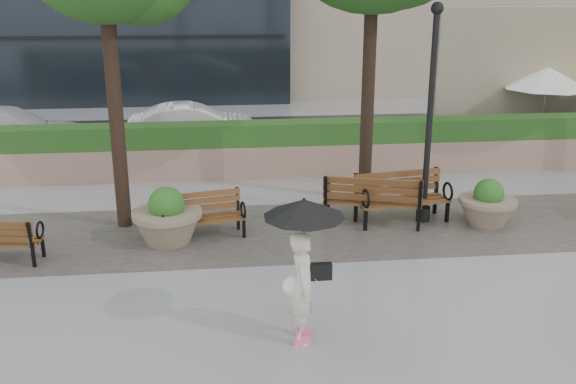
{
  "coord_description": "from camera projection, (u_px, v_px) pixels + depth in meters",
  "views": [
    {
      "loc": [
        -1.99,
        -8.65,
        4.59
      ],
      "look_at": [
        -0.78,
        2.1,
        1.1
      ],
      "focal_mm": 40.0,
      "sensor_mm": 36.0,
      "label": 1
    }
  ],
  "objects": [
    {
      "name": "ground",
      "position": [
        354.0,
        300.0,
        9.8
      ],
      "size": [
        100.0,
        100.0,
        0.0
      ],
      "primitive_type": "plane",
      "color": "gray",
      "rests_on": "ground"
    },
    {
      "name": "cobble_strip",
      "position": [
        322.0,
        229.0,
        12.64
      ],
      "size": [
        28.0,
        3.2,
        0.01
      ],
      "primitive_type": "cube",
      "color": "#383330",
      "rests_on": "ground"
    },
    {
      "name": "hedge_wall",
      "position": [
        297.0,
        148.0,
        16.22
      ],
      "size": [
        24.0,
        0.8,
        1.35
      ],
      "color": "#977062",
      "rests_on": "ground"
    },
    {
      "name": "asphalt_street",
      "position": [
        281.0,
        138.0,
        20.2
      ],
      "size": [
        40.0,
        7.0,
        0.0
      ],
      "primitive_type": "cube",
      "color": "black",
      "rests_on": "ground"
    },
    {
      "name": "bench_1",
      "position": [
        202.0,
        226.0,
        12.14
      ],
      "size": [
        1.69,
        0.95,
        0.86
      ],
      "rotation": [
        0.0,
        0.0,
        0.21
      ],
      "color": "brown",
      "rests_on": "ground"
    },
    {
      "name": "bench_2",
      "position": [
        372.0,
        210.0,
        12.86
      ],
      "size": [
        2.05,
        1.27,
        1.03
      ],
      "rotation": [
        0.0,
        0.0,
        2.86
      ],
      "color": "brown",
      "rests_on": "ground"
    },
    {
      "name": "bench_3",
      "position": [
        401.0,
        208.0,
        12.97
      ],
      "size": [
        1.96,
        1.03,
        1.0
      ],
      "rotation": [
        0.0,
        0.0,
        0.16
      ],
      "color": "brown",
      "rests_on": "ground"
    },
    {
      "name": "planter_left",
      "position": [
        167.0,
        221.0,
        11.89
      ],
      "size": [
        1.29,
        1.29,
        1.08
      ],
      "color": "#7F6B56",
      "rests_on": "ground"
    },
    {
      "name": "planter_right",
      "position": [
        487.0,
        207.0,
        12.8
      ],
      "size": [
        1.14,
        1.14,
        0.96
      ],
      "color": "#7F6B56",
      "rests_on": "ground"
    },
    {
      "name": "lamppost",
      "position": [
        429.0,
        129.0,
        12.55
      ],
      "size": [
        0.28,
        0.28,
        4.31
      ],
      "color": "black",
      "rests_on": "ground"
    },
    {
      "name": "patio_umb_white",
      "position": [
        548.0,
        79.0,
        18.75
      ],
      "size": [
        2.5,
        2.5,
        2.3
      ],
      "color": "black",
      "rests_on": "ground"
    },
    {
      "name": "car_left",
      "position": [
        7.0,
        132.0,
        17.93
      ],
      "size": [
        4.77,
        2.04,
        1.37
      ],
      "primitive_type": "imported",
      "rotation": [
        0.0,
        0.0,
        1.59
      ],
      "color": "silver",
      "rests_on": "ground"
    },
    {
      "name": "car_right",
      "position": [
        193.0,
        125.0,
        19.12
      ],
      "size": [
        3.87,
        1.56,
        1.25
      ],
      "primitive_type": "imported",
      "rotation": [
        0.0,
        0.0,
        1.63
      ],
      "color": "silver",
      "rests_on": "ground"
    },
    {
      "name": "pedestrian",
      "position": [
        303.0,
        256.0,
        8.41
      ],
      "size": [
        1.08,
        1.08,
        1.98
      ],
      "rotation": [
        0.0,
        0.0,
        1.39
      ],
      "color": "beige",
      "rests_on": "ground"
    }
  ]
}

